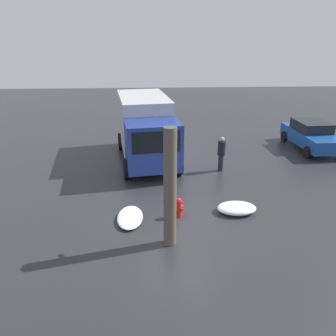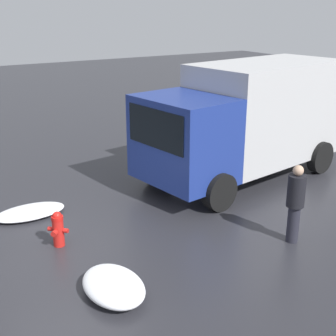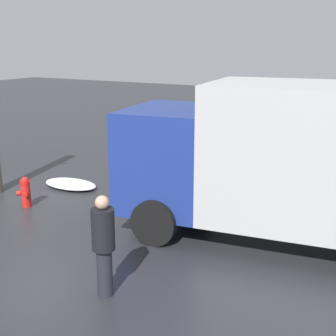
# 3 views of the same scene
# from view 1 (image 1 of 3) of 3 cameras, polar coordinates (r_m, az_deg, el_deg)

# --- Properties ---
(ground_plane) EXTENTS (60.00, 60.00, 0.00)m
(ground_plane) POSITION_cam_1_polar(r_m,az_deg,el_deg) (11.48, 1.84, -8.48)
(ground_plane) COLOR #28282D
(fire_hydrant) EXTENTS (0.37, 0.37, 0.73)m
(fire_hydrant) POSITION_cam_1_polar(r_m,az_deg,el_deg) (11.29, 1.88, -6.86)
(fire_hydrant) COLOR red
(fire_hydrant) RESTS_ON ground_plane
(tree_trunk) EXTENTS (0.57, 0.37, 3.62)m
(tree_trunk) POSITION_cam_1_polar(r_m,az_deg,el_deg) (9.25, 0.36, -3.68)
(tree_trunk) COLOR brown
(tree_trunk) RESTS_ON ground_plane
(delivery_truck) EXTENTS (6.35, 3.26, 3.07)m
(delivery_truck) POSITION_cam_1_polar(r_m,az_deg,el_deg) (16.17, -3.91, 7.09)
(delivery_truck) COLOR navy
(delivery_truck) RESTS_ON ground_plane
(pedestrian) EXTENTS (0.35, 0.35, 1.62)m
(pedestrian) POSITION_cam_1_polar(r_m,az_deg,el_deg) (15.10, 9.28, 2.67)
(pedestrian) COLOR #23232D
(pedestrian) RESTS_ON ground_plane
(parked_car) EXTENTS (4.19, 2.12, 1.50)m
(parked_car) POSITION_cam_1_polar(r_m,az_deg,el_deg) (19.67, 23.72, 5.29)
(parked_car) COLOR #194793
(parked_car) RESTS_ON ground_plane
(snow_pile_by_hydrant) EXTENTS (0.93, 1.38, 0.33)m
(snow_pile_by_hydrant) POSITION_cam_1_polar(r_m,az_deg,el_deg) (11.92, 11.86, -6.86)
(snow_pile_by_hydrant) COLOR white
(snow_pile_by_hydrant) RESTS_ON ground_plane
(snow_pile_curbside) EXTENTS (1.57, 0.87, 0.18)m
(snow_pile_curbside) POSITION_cam_1_polar(r_m,az_deg,el_deg) (11.34, -6.65, -8.52)
(snow_pile_curbside) COLOR white
(snow_pile_curbside) RESTS_ON ground_plane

